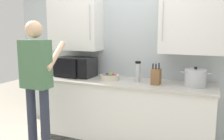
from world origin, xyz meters
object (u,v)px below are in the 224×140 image
at_px(fruit_bowl, 110,77).
at_px(stock_pot, 195,78).
at_px(person_figure, 37,79).
at_px(knife_block, 156,76).
at_px(microwave_oven, 74,67).
at_px(thermos_flask, 138,72).

distance_m(fruit_bowl, stock_pot, 1.15).
height_order(stock_pot, person_figure, person_figure).
xyz_separation_m(knife_block, fruit_bowl, (-0.67, 0.04, -0.06)).
bearing_deg(person_figure, fruit_bowl, 55.17).
distance_m(microwave_oven, fruit_bowl, 0.61).
height_order(knife_block, stock_pot, knife_block).
bearing_deg(microwave_oven, knife_block, -3.53).
bearing_deg(stock_pot, microwave_oven, 178.99).
bearing_deg(knife_block, thermos_flask, 169.64).
distance_m(microwave_oven, knife_block, 1.27).
xyz_separation_m(microwave_oven, knife_block, (1.27, -0.08, -0.04)).
height_order(microwave_oven, stock_pot, microwave_oven).
bearing_deg(fruit_bowl, thermos_flask, 0.51).
bearing_deg(knife_block, person_figure, -147.69).
distance_m(thermos_flask, person_figure, 1.30).
relative_size(fruit_bowl, stock_pot, 0.75).
xyz_separation_m(knife_block, person_figure, (-1.25, -0.79, 0.02)).
height_order(fruit_bowl, thermos_flask, thermos_flask).
height_order(fruit_bowl, stock_pot, stock_pot).
xyz_separation_m(microwave_oven, person_figure, (0.02, -0.87, -0.03)).
bearing_deg(microwave_oven, thermos_flask, -1.77).
bearing_deg(stock_pot, thermos_flask, -179.97).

